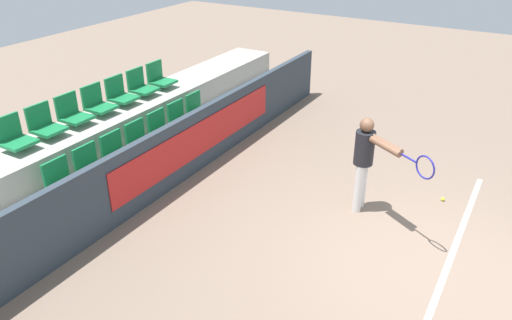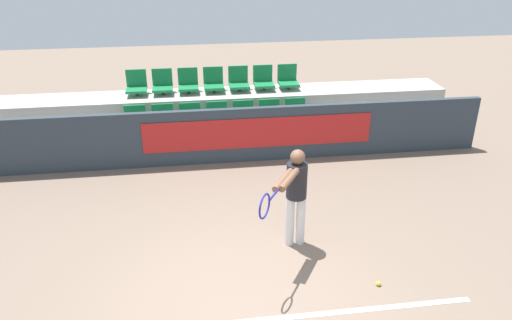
# 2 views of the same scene
# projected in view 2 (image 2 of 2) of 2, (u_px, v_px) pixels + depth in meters

# --- Properties ---
(ground_plane) EXTENTS (30.00, 30.00, 0.00)m
(ground_plane) POSITION_uv_depth(u_px,v_px,m) (245.00, 302.00, 6.30)
(ground_plane) COLOR #7A6656
(barrier_wall) EXTENTS (10.68, 0.14, 1.12)m
(barrier_wall) POSITION_uv_depth(u_px,v_px,m) (221.00, 136.00, 9.76)
(barrier_wall) COLOR #2D3842
(barrier_wall) RESTS_ON ground
(bleacher_tier_front) EXTENTS (10.28, 0.93, 0.49)m
(bleacher_tier_front) POSITION_uv_depth(u_px,v_px,m) (218.00, 140.00, 10.38)
(bleacher_tier_front) COLOR #ADA89E
(bleacher_tier_front) RESTS_ON ground
(bleacher_tier_middle) EXTENTS (10.28, 0.93, 0.98)m
(bleacher_tier_middle) POSITION_uv_depth(u_px,v_px,m) (215.00, 114.00, 11.10)
(bleacher_tier_middle) COLOR #ADA89E
(bleacher_tier_middle) RESTS_ON ground
(stadium_chair_0) EXTENTS (0.43, 0.44, 0.52)m
(stadium_chair_0) POSITION_uv_depth(u_px,v_px,m) (135.00, 122.00, 10.09)
(stadium_chair_0) COLOR #333333
(stadium_chair_0) RESTS_ON bleacher_tier_front
(stadium_chair_1) EXTENTS (0.43, 0.44, 0.52)m
(stadium_chair_1) POSITION_uv_depth(u_px,v_px,m) (163.00, 120.00, 10.16)
(stadium_chair_1) COLOR #333333
(stadium_chair_1) RESTS_ON bleacher_tier_front
(stadium_chair_2) EXTENTS (0.43, 0.44, 0.52)m
(stadium_chair_2) POSITION_uv_depth(u_px,v_px,m) (190.00, 119.00, 10.23)
(stadium_chair_2) COLOR #333333
(stadium_chair_2) RESTS_ON bleacher_tier_front
(stadium_chair_3) EXTENTS (0.43, 0.44, 0.52)m
(stadium_chair_3) POSITION_uv_depth(u_px,v_px,m) (217.00, 118.00, 10.30)
(stadium_chair_3) COLOR #333333
(stadium_chair_3) RESTS_ON bleacher_tier_front
(stadium_chair_4) EXTENTS (0.43, 0.44, 0.52)m
(stadium_chair_4) POSITION_uv_depth(u_px,v_px,m) (244.00, 116.00, 10.36)
(stadium_chair_4) COLOR #333333
(stadium_chair_4) RESTS_ON bleacher_tier_front
(stadium_chair_5) EXTENTS (0.43, 0.44, 0.52)m
(stadium_chair_5) POSITION_uv_depth(u_px,v_px,m) (270.00, 115.00, 10.43)
(stadium_chair_5) COLOR #333333
(stadium_chair_5) RESTS_ON bleacher_tier_front
(stadium_chair_6) EXTENTS (0.43, 0.44, 0.52)m
(stadium_chair_6) POSITION_uv_depth(u_px,v_px,m) (296.00, 114.00, 10.50)
(stadium_chair_6) COLOR #333333
(stadium_chair_6) RESTS_ON bleacher_tier_front
(stadium_chair_7) EXTENTS (0.43, 0.44, 0.52)m
(stadium_chair_7) POSITION_uv_depth(u_px,v_px,m) (136.00, 85.00, 10.71)
(stadium_chair_7) COLOR #333333
(stadium_chair_7) RESTS_ON bleacher_tier_middle
(stadium_chair_8) EXTENTS (0.43, 0.44, 0.52)m
(stadium_chair_8) POSITION_uv_depth(u_px,v_px,m) (162.00, 84.00, 10.78)
(stadium_chair_8) COLOR #333333
(stadium_chair_8) RESTS_ON bleacher_tier_middle
(stadium_chair_9) EXTENTS (0.43, 0.44, 0.52)m
(stadium_chair_9) POSITION_uv_depth(u_px,v_px,m) (188.00, 83.00, 10.85)
(stadium_chair_9) COLOR #333333
(stadium_chair_9) RESTS_ON bleacher_tier_middle
(stadium_chair_10) EXTENTS (0.43, 0.44, 0.52)m
(stadium_chair_10) POSITION_uv_depth(u_px,v_px,m) (214.00, 82.00, 10.92)
(stadium_chair_10) COLOR #333333
(stadium_chair_10) RESTS_ON bleacher_tier_middle
(stadium_chair_11) EXTENTS (0.43, 0.44, 0.52)m
(stadium_chair_11) POSITION_uv_depth(u_px,v_px,m) (239.00, 81.00, 10.99)
(stadium_chair_11) COLOR #333333
(stadium_chair_11) RESTS_ON bleacher_tier_middle
(stadium_chair_12) EXTENTS (0.43, 0.44, 0.52)m
(stadium_chair_12) POSITION_uv_depth(u_px,v_px,m) (263.00, 80.00, 11.06)
(stadium_chair_12) COLOR #333333
(stadium_chair_12) RESTS_ON bleacher_tier_middle
(stadium_chair_13) EXTENTS (0.43, 0.44, 0.52)m
(stadium_chair_13) POSITION_uv_depth(u_px,v_px,m) (288.00, 79.00, 11.12)
(stadium_chair_13) COLOR #333333
(stadium_chair_13) RESTS_ON bleacher_tier_middle
(tennis_player) EXTENTS (0.86, 1.29, 1.53)m
(tennis_player) POSITION_uv_depth(u_px,v_px,m) (295.00, 191.00, 6.99)
(tennis_player) COLOR silver
(tennis_player) RESTS_ON ground
(tennis_ball) EXTENTS (0.07, 0.07, 0.07)m
(tennis_ball) POSITION_uv_depth(u_px,v_px,m) (378.00, 283.00, 6.57)
(tennis_ball) COLOR #CCDB33
(tennis_ball) RESTS_ON ground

